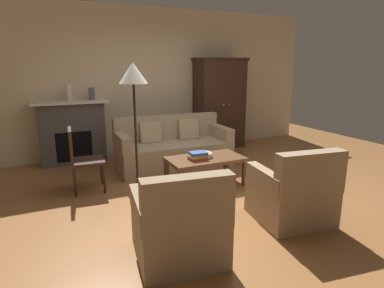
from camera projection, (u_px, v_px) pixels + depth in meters
ground_plane at (210, 192)px, 4.52m from camera, size 9.60×9.60×0.00m
back_wall at (150, 82)px, 6.43m from camera, size 7.20×0.10×2.80m
fireplace at (72, 132)px, 5.77m from camera, size 1.26×0.48×1.12m
armoire at (219, 103)px, 6.83m from camera, size 1.06×0.57×1.87m
couch at (173, 149)px, 5.62m from camera, size 1.94×0.90×0.86m
coffee_table at (206, 161)px, 4.73m from camera, size 1.10×0.60×0.42m
fruit_bowl at (202, 155)px, 4.74m from camera, size 0.29×0.29×0.06m
book_stack at (198, 156)px, 4.60m from camera, size 0.27×0.20×0.11m
mantel_vase_cream at (69, 93)px, 5.59m from camera, size 0.10×0.10×0.28m
mantel_vase_slate at (92, 94)px, 5.75m from camera, size 0.11×0.11×0.22m
armchair_near_left at (180, 227)px, 2.92m from camera, size 0.87×0.87×0.88m
armchair_near_right at (293, 195)px, 3.63m from camera, size 0.87×0.87×0.88m
side_chair_wooden at (81, 156)px, 4.46m from camera, size 0.47×0.47×0.90m
floor_lamp at (133, 81)px, 4.04m from camera, size 0.36×0.36×1.76m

